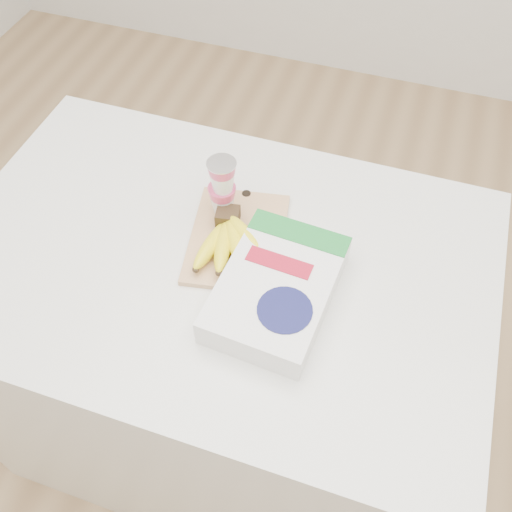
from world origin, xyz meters
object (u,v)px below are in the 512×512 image
Objects in this scene: cutting_board at (237,238)px; bananas at (229,240)px; yogurt_stack at (222,186)px; cereal_box at (277,288)px; table at (225,355)px.

bananas reaches higher than cutting_board.
bananas is 1.24× the size of yogurt_stack.
yogurt_stack is (-0.05, 0.09, 0.05)m from bananas.
cutting_board is 0.85× the size of cereal_box.
yogurt_stack is 0.46× the size of cereal_box.
yogurt_stack is (-0.05, 0.06, 0.08)m from cutting_board.
cutting_board is 0.11m from yogurt_stack.
table is 0.47m from bananas.
bananas is 0.15m from cereal_box.
cutting_board is (0.03, 0.06, 0.43)m from table.
cereal_box reaches higher than table.
bananas reaches higher than cereal_box.
table is 6.41× the size of bananas.
yogurt_stack reaches higher than cereal_box.
yogurt_stack is at bearing 121.54° from cutting_board.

